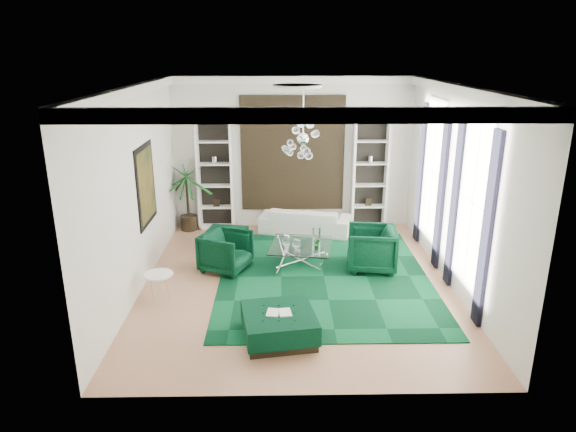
{
  "coord_description": "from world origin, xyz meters",
  "views": [
    {
      "loc": [
        -0.35,
        -9.28,
        4.42
      ],
      "look_at": [
        -0.17,
        0.5,
        1.22
      ],
      "focal_mm": 32.0,
      "sensor_mm": 36.0,
      "label": 1
    }
  ],
  "objects_px": {
    "ottoman_side": "(226,239)",
    "ottoman_front": "(279,325)",
    "armchair_left": "(226,251)",
    "sofa": "(305,220)",
    "side_table": "(159,287)",
    "palm": "(187,187)",
    "coffee_table": "(301,254)",
    "armchair_right": "(372,249)"
  },
  "relations": [
    {
      "from": "palm",
      "to": "ottoman_side",
      "type": "bearing_deg",
      "value": -48.91
    },
    {
      "from": "armchair_right",
      "to": "side_table",
      "type": "relative_size",
      "value": 1.88
    },
    {
      "from": "armchair_left",
      "to": "ottoman_front",
      "type": "bearing_deg",
      "value": -134.23
    },
    {
      "from": "armchair_left",
      "to": "ottoman_side",
      "type": "height_order",
      "value": "armchair_left"
    },
    {
      "from": "coffee_table",
      "to": "palm",
      "type": "height_order",
      "value": "palm"
    },
    {
      "from": "coffee_table",
      "to": "palm",
      "type": "distance_m",
      "value": 3.68
    },
    {
      "from": "side_table",
      "to": "palm",
      "type": "height_order",
      "value": "palm"
    },
    {
      "from": "side_table",
      "to": "palm",
      "type": "bearing_deg",
      "value": 91.48
    },
    {
      "from": "sofa",
      "to": "coffee_table",
      "type": "distance_m",
      "value": 1.98
    },
    {
      "from": "ottoman_side",
      "to": "ottoman_front",
      "type": "relative_size",
      "value": 0.8
    },
    {
      "from": "ottoman_side",
      "to": "ottoman_front",
      "type": "bearing_deg",
      "value": -72.83
    },
    {
      "from": "coffee_table",
      "to": "ottoman_side",
      "type": "relative_size",
      "value": 1.43
    },
    {
      "from": "sofa",
      "to": "armchair_right",
      "type": "relative_size",
      "value": 2.23
    },
    {
      "from": "sofa",
      "to": "palm",
      "type": "relative_size",
      "value": 0.98
    },
    {
      "from": "armchair_right",
      "to": "ottoman_side",
      "type": "distance_m",
      "value": 3.44
    },
    {
      "from": "ottoman_front",
      "to": "ottoman_side",
      "type": "bearing_deg",
      "value": 107.17
    },
    {
      "from": "sofa",
      "to": "armchair_left",
      "type": "distance_m",
      "value": 2.86
    },
    {
      "from": "ottoman_side",
      "to": "palm",
      "type": "distance_m",
      "value": 1.86
    },
    {
      "from": "armchair_left",
      "to": "ottoman_side",
      "type": "relative_size",
      "value": 1.02
    },
    {
      "from": "armchair_left",
      "to": "ottoman_front",
      "type": "relative_size",
      "value": 0.81
    },
    {
      "from": "sofa",
      "to": "side_table",
      "type": "xyz_separation_m",
      "value": [
        -2.85,
        -3.58,
        -0.07
      ]
    },
    {
      "from": "armchair_left",
      "to": "ottoman_side",
      "type": "xyz_separation_m",
      "value": [
        -0.14,
        1.32,
        -0.22
      ]
    },
    {
      "from": "side_table",
      "to": "ottoman_side",
      "type": "bearing_deg",
      "value": 70.21
    },
    {
      "from": "armchair_left",
      "to": "palm",
      "type": "relative_size",
      "value": 0.4
    },
    {
      "from": "side_table",
      "to": "armchair_left",
      "type": "bearing_deg",
      "value": 50.58
    },
    {
      "from": "armchair_left",
      "to": "side_table",
      "type": "relative_size",
      "value": 1.72
    },
    {
      "from": "sofa",
      "to": "ottoman_front",
      "type": "bearing_deg",
      "value": 95.55
    },
    {
      "from": "armchair_right",
      "to": "coffee_table",
      "type": "xyz_separation_m",
      "value": [
        -1.46,
        0.27,
        -0.24
      ]
    },
    {
      "from": "armchair_left",
      "to": "ottoman_front",
      "type": "xyz_separation_m",
      "value": [
        1.1,
        -2.68,
        -0.19
      ]
    },
    {
      "from": "armchair_right",
      "to": "ottoman_side",
      "type": "bearing_deg",
      "value": -105.2
    },
    {
      "from": "ottoman_front",
      "to": "palm",
      "type": "bearing_deg",
      "value": 113.73
    },
    {
      "from": "ottoman_side",
      "to": "coffee_table",
      "type": "bearing_deg",
      "value": -31.35
    },
    {
      "from": "sofa",
      "to": "armchair_right",
      "type": "bearing_deg",
      "value": 132.79
    },
    {
      "from": "armchair_right",
      "to": "sofa",
      "type": "bearing_deg",
      "value": -143.07
    },
    {
      "from": "side_table",
      "to": "coffee_table",
      "type": "bearing_deg",
      "value": 31.12
    },
    {
      "from": "ottoman_front",
      "to": "side_table",
      "type": "bearing_deg",
      "value": 148.32
    },
    {
      "from": "armchair_right",
      "to": "ottoman_front",
      "type": "bearing_deg",
      "value": -28.41
    },
    {
      "from": "sofa",
      "to": "side_table",
      "type": "height_order",
      "value": "sofa"
    },
    {
      "from": "coffee_table",
      "to": "ottoman_side",
      "type": "bearing_deg",
      "value": 148.65
    },
    {
      "from": "sofa",
      "to": "palm",
      "type": "height_order",
      "value": "palm"
    },
    {
      "from": "palm",
      "to": "sofa",
      "type": "bearing_deg",
      "value": -5.48
    },
    {
      "from": "ottoman_front",
      "to": "side_table",
      "type": "relative_size",
      "value": 2.11
    }
  ]
}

